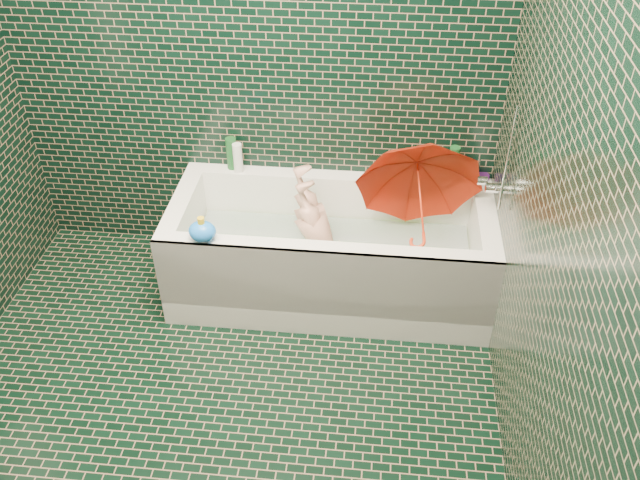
# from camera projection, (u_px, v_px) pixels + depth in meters

# --- Properties ---
(floor) EXTENTS (2.80, 2.80, 0.00)m
(floor) POSITION_uv_depth(u_px,v_px,m) (211.00, 431.00, 3.07)
(floor) COLOR black
(floor) RESTS_ON ground
(wall_back) EXTENTS (2.80, 0.00, 2.80)m
(wall_back) POSITION_uv_depth(u_px,v_px,m) (251.00, 47.00, 3.40)
(wall_back) COLOR black
(wall_back) RESTS_ON floor
(wall_right) EXTENTS (0.00, 2.80, 2.80)m
(wall_right) POSITION_uv_depth(u_px,v_px,m) (566.00, 227.00, 2.20)
(wall_right) COLOR black
(wall_right) RESTS_ON floor
(bathtub) EXTENTS (1.70, 0.75, 0.55)m
(bathtub) POSITION_uv_depth(u_px,v_px,m) (331.00, 261.00, 3.69)
(bathtub) COLOR white
(bathtub) RESTS_ON floor
(bath_mat) EXTENTS (1.35, 0.47, 0.01)m
(bath_mat) POSITION_uv_depth(u_px,v_px,m) (331.00, 267.00, 3.74)
(bath_mat) COLOR green
(bath_mat) RESTS_ON bathtub
(water) EXTENTS (1.48, 0.53, 0.00)m
(water) POSITION_uv_depth(u_px,v_px,m) (331.00, 246.00, 3.65)
(water) COLOR silver
(water) RESTS_ON bathtub
(faucet) EXTENTS (0.18, 0.19, 0.55)m
(faucet) POSITION_uv_depth(u_px,v_px,m) (498.00, 182.00, 3.29)
(faucet) COLOR silver
(faucet) RESTS_ON wall_right
(child) EXTENTS (0.92, 0.43, 0.41)m
(child) POSITION_uv_depth(u_px,v_px,m) (322.00, 241.00, 3.67)
(child) COLOR tan
(child) RESTS_ON bathtub
(umbrella) EXTENTS (0.79, 0.79, 0.88)m
(umbrella) POSITION_uv_depth(u_px,v_px,m) (421.00, 201.00, 3.43)
(umbrella) COLOR red
(umbrella) RESTS_ON bathtub
(soap_bottle_a) EXTENTS (0.12, 0.12, 0.27)m
(soap_bottle_a) POSITION_uv_depth(u_px,v_px,m) (462.00, 185.00, 3.68)
(soap_bottle_a) COLOR white
(soap_bottle_a) RESTS_ON bathtub
(soap_bottle_b) EXTENTS (0.10, 0.10, 0.17)m
(soap_bottle_b) POSITION_uv_depth(u_px,v_px,m) (482.00, 182.00, 3.70)
(soap_bottle_b) COLOR #561F75
(soap_bottle_b) RESTS_ON bathtub
(soap_bottle_c) EXTENTS (0.14, 0.14, 0.15)m
(soap_bottle_c) POSITION_uv_depth(u_px,v_px,m) (466.00, 185.00, 3.67)
(soap_bottle_c) COLOR #154C20
(soap_bottle_c) RESTS_ON bathtub
(bottle_right_tall) EXTENTS (0.06, 0.06, 0.23)m
(bottle_right_tall) POSITION_uv_depth(u_px,v_px,m) (453.00, 167.00, 3.60)
(bottle_right_tall) COLOR #154C20
(bottle_right_tall) RESTS_ON bathtub
(bottle_right_pump) EXTENTS (0.06, 0.06, 0.17)m
(bottle_right_pump) POSITION_uv_depth(u_px,v_px,m) (474.00, 173.00, 3.62)
(bottle_right_pump) COLOR silver
(bottle_right_pump) RESTS_ON bathtub
(bottle_left_tall) EXTENTS (0.08, 0.08, 0.19)m
(bottle_left_tall) POSITION_uv_depth(u_px,v_px,m) (232.00, 153.00, 3.76)
(bottle_left_tall) COLOR #154C20
(bottle_left_tall) RESTS_ON bathtub
(bottle_left_short) EXTENTS (0.07, 0.07, 0.17)m
(bottle_left_short) POSITION_uv_depth(u_px,v_px,m) (238.00, 158.00, 3.74)
(bottle_left_short) COLOR white
(bottle_left_short) RESTS_ON bathtub
(rubber_duck) EXTENTS (0.12, 0.10, 0.10)m
(rubber_duck) POSITION_uv_depth(u_px,v_px,m) (433.00, 174.00, 3.68)
(rubber_duck) COLOR yellow
(rubber_duck) RESTS_ON bathtub
(bath_toy) EXTENTS (0.17, 0.15, 0.13)m
(bath_toy) POSITION_uv_depth(u_px,v_px,m) (202.00, 231.00, 3.25)
(bath_toy) COLOR #1B76F8
(bath_toy) RESTS_ON bathtub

